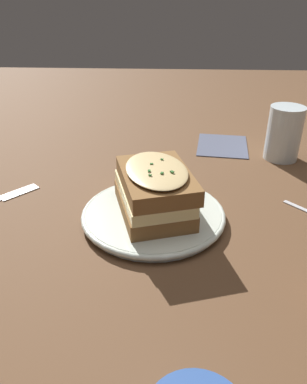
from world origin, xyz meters
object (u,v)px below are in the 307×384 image
(sandwich, at_px, (155,189))
(water_glass, at_px, (284,133))
(napkin, at_px, (222,145))
(dinner_plate, at_px, (154,213))
(fork, at_px, (1,199))

(sandwich, height_order, water_glass, water_glass)
(sandwich, xyz_separation_m, napkin, (-0.31, 0.14, -0.05))
(napkin, bearing_deg, dinner_plate, -24.80)
(dinner_plate, height_order, fork, dinner_plate)
(fork, bearing_deg, dinner_plate, 32.78)
(sandwich, distance_m, napkin, 0.35)
(water_glass, bearing_deg, fork, -68.88)
(dinner_plate, height_order, sandwich, sandwich)
(sandwich, bearing_deg, fork, -99.45)
(sandwich, bearing_deg, water_glass, 133.99)
(sandwich, xyz_separation_m, fork, (-0.05, -0.27, -0.05))
(dinner_plate, relative_size, sandwich, 1.34)
(water_glass, relative_size, napkin, 0.82)
(dinner_plate, height_order, water_glass, water_glass)
(fork, bearing_deg, water_glass, 63.47)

